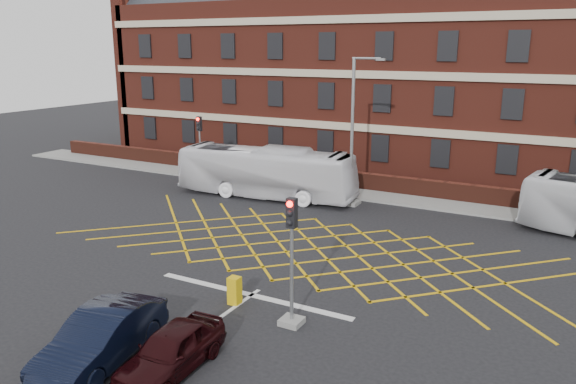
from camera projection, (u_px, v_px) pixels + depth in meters
The scene contains 14 objects.
ground at pixel (296, 264), 23.44m from camera, with size 120.00×120.00×0.00m, color black.
victorian_building at pixel (442, 60), 40.07m from camera, with size 51.00×12.17×20.40m.
boundary_wall at pixel (394, 185), 34.37m from camera, with size 56.00×0.50×1.10m, color #471C13.
far_pavement at pixel (388, 196), 33.64m from camera, with size 60.00×3.00×0.12m, color slate.
box_junction_hatching at pixel (317, 249), 25.14m from camera, with size 11.50×0.12×0.02m, color #CC990C.
stop_line at pixel (252, 295), 20.46m from camera, with size 8.00×0.30×0.02m, color silver.
bus_left at pixel (266, 172), 33.43m from camera, with size 2.55×10.89×3.03m, color white.
car_navy at pixel (101, 338), 15.94m from camera, with size 1.63×4.68×1.54m, color black.
car_maroon at pixel (171, 350), 15.55m from camera, with size 1.52×3.79×1.29m, color black.
traffic_light_near at pixel (292, 274), 17.88m from camera, with size 0.70×0.70×4.27m.
traffic_light_far at pixel (200, 154), 37.73m from camera, with size 0.70×0.70×4.27m.
street_lamp at pixel (353, 157), 31.47m from camera, with size 2.25×1.00×8.23m.
direction_signs at pixel (216, 156), 38.97m from camera, with size 1.10×0.16×2.20m.
utility_cabinet at pixel (235, 291), 19.67m from camera, with size 0.40×0.38×1.00m, color gold.
Camera 1 is at (10.12, -19.45, 8.82)m, focal length 35.00 mm.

